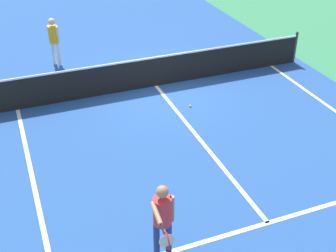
# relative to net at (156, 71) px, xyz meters

# --- Properties ---
(ground_plane) EXTENTS (60.00, 60.00, 0.00)m
(ground_plane) POSITION_rel_net_xyz_m (0.00, 0.00, -0.49)
(ground_plane) COLOR #337F51
(court_surface_inbounds) EXTENTS (10.62, 24.40, 0.00)m
(court_surface_inbounds) POSITION_rel_net_xyz_m (0.00, 0.00, -0.49)
(court_surface_inbounds) COLOR #234C93
(court_surface_inbounds) RESTS_ON ground_plane
(line_service_near) EXTENTS (8.22, 0.10, 0.01)m
(line_service_near) POSITION_rel_net_xyz_m (0.00, -6.40, -0.49)
(line_service_near) COLOR white
(line_service_near) RESTS_ON ground_plane
(line_center_service) EXTENTS (0.10, 6.40, 0.01)m
(line_center_service) POSITION_rel_net_xyz_m (0.00, -3.20, -0.49)
(line_center_service) COLOR white
(line_center_service) RESTS_ON ground_plane
(net) EXTENTS (10.03, 0.09, 1.07)m
(net) POSITION_rel_net_xyz_m (0.00, 0.00, 0.00)
(net) COLOR #33383D
(net) RESTS_ON ground_plane
(player_near) EXTENTS (0.58, 1.16, 1.56)m
(player_near) POSITION_rel_net_xyz_m (-2.20, -6.43, 0.47)
(player_near) COLOR navy
(player_near) RESTS_ON ground_plane
(player_far) EXTENTS (0.32, 0.33, 1.60)m
(player_far) POSITION_rel_net_xyz_m (-2.55, 2.70, 0.48)
(player_far) COLOR white
(player_far) RESTS_ON ground_plane
(tennis_ball_near_net) EXTENTS (0.07, 0.07, 0.07)m
(tennis_ball_near_net) POSITION_rel_net_xyz_m (0.45, -1.60, -0.46)
(tennis_ball_near_net) COLOR #CCE033
(tennis_ball_near_net) RESTS_ON ground_plane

